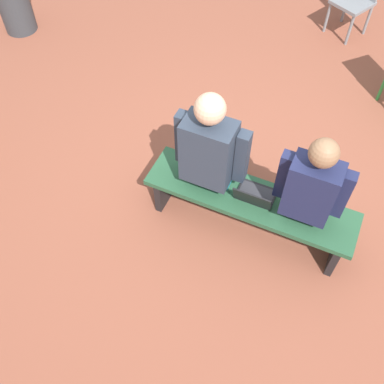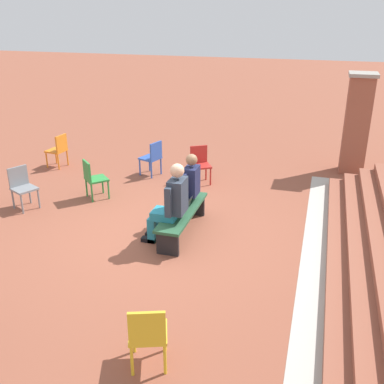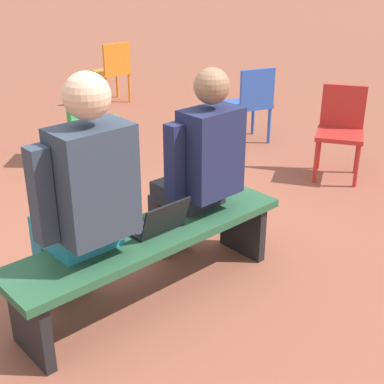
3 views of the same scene
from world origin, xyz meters
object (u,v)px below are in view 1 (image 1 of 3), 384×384
(bench, at_px, (250,203))
(laptop, at_px, (255,196))
(person_adult, at_px, (213,152))
(person_student, at_px, (311,189))

(bench, xyz_separation_m, laptop, (-0.03, 0.01, 0.15))
(person_adult, relative_size, laptop, 4.51)
(person_adult, distance_m, laptop, 0.50)
(person_adult, bearing_deg, laptop, 168.41)
(bench, height_order, person_student, person_student)
(person_student, height_order, person_adult, person_adult)
(person_adult, height_order, laptop, person_adult)
(bench, relative_size, laptop, 5.62)
(person_student, bearing_deg, laptop, 11.07)
(bench, height_order, laptop, laptop)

